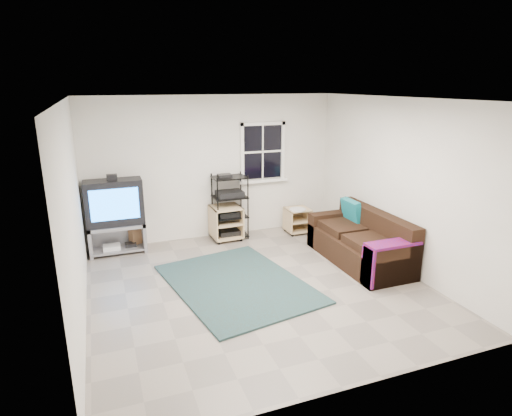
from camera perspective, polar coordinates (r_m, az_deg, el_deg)
name	(u,v)px	position (r m, az deg, el deg)	size (l,w,h in m)	color
room	(263,156)	(8.11, 0.89, 7.00)	(4.60, 4.62, 4.60)	gray
tv_unit	(115,210)	(7.52, -18.30, -0.30)	(0.93, 0.46, 1.36)	gray
av_rack	(230,211)	(7.90, -3.49, -0.37)	(0.61, 0.44, 1.21)	black
side_table_left	(225,221)	(7.93, -4.12, -1.76)	(0.55, 0.55, 0.62)	#D4B382
side_table_right	(297,218)	(8.29, 5.46, -1.37)	(0.45, 0.47, 0.51)	#D4B382
sofa	(361,243)	(7.12, 13.84, -4.54)	(0.86, 1.95, 0.89)	black
shag_rug	(237,283)	(6.27, -2.53, -10.00)	(1.70, 2.34, 0.03)	black
paper_bag	(137,237)	(7.83, -15.54, -3.79)	(0.25, 0.16, 0.36)	#9D6746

